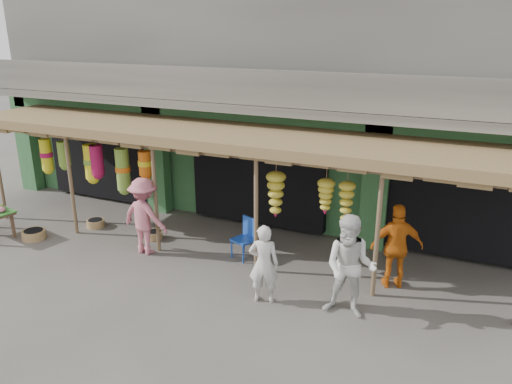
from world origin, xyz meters
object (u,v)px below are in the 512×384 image
at_px(person_vendor, 397,246).
at_px(person_shopper, 144,216).
at_px(blue_chair, 246,236).
at_px(person_right, 350,267).
at_px(person_front, 264,264).

height_order(person_vendor, person_shopper, person_shopper).
relative_size(blue_chair, person_right, 0.48).
bearing_deg(blue_chair, person_vendor, 21.16).
distance_m(blue_chair, person_front, 1.97).
height_order(person_right, person_vendor, person_right).
distance_m(blue_chair, person_right, 3.09).
relative_size(person_front, person_right, 0.81).
bearing_deg(blue_chair, person_right, -6.40).
height_order(blue_chair, person_front, person_front).
bearing_deg(person_right, person_front, -176.24).
xyz_separation_m(blue_chair, person_shopper, (-2.21, -0.74, 0.38)).
relative_size(person_front, person_vendor, 0.89).
relative_size(blue_chair, person_vendor, 0.53).
height_order(blue_chair, person_right, person_right).
height_order(person_front, person_vendor, person_vendor).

